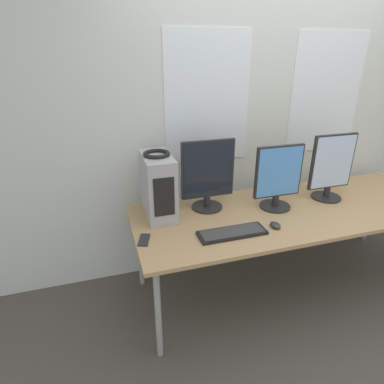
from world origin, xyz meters
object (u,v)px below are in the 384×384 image
object	(u,v)px
monitor_main	(208,176)
monitor_right_far	(331,168)
monitor_right_near	(278,178)
mouse	(275,225)
pc_tower	(158,186)
keyboard	(232,233)
cell_phone	(144,240)
headphones	(157,154)

from	to	relation	value
monitor_main	monitor_right_far	world-z (taller)	same
monitor_right_near	mouse	world-z (taller)	monitor_right_near
monitor_right_near	mouse	xyz separation A→B (m)	(-0.16, -0.28, -0.22)
pc_tower	monitor_main	world-z (taller)	monitor_main
keyboard	mouse	bearing A→B (deg)	-0.65
pc_tower	mouse	world-z (taller)	pc_tower
monitor_right_far	cell_phone	bearing A→B (deg)	-172.37
monitor_right_near	monitor_right_far	xyz separation A→B (m)	(0.49, 0.03, 0.02)
keyboard	monitor_right_near	bearing A→B (deg)	29.80
pc_tower	monitor_main	size ratio (longest dim) A/B	0.85
monitor_main	cell_phone	bearing A→B (deg)	-149.05
headphones	monitor_main	distance (m)	0.43
monitor_right_far	cell_phone	size ratio (longest dim) A/B	3.51
headphones	keyboard	bearing A→B (deg)	-46.36
pc_tower	keyboard	xyz separation A→B (m)	(0.40, -0.42, -0.22)
keyboard	cell_phone	distance (m)	0.58
monitor_main	monitor_right_far	bearing A→B (deg)	-6.84
keyboard	mouse	world-z (taller)	mouse
monitor_right_near	keyboard	size ratio (longest dim) A/B	1.07
monitor_main	keyboard	bearing A→B (deg)	-86.65
headphones	cell_phone	world-z (taller)	headphones
headphones	cell_phone	bearing A→B (deg)	-117.21
pc_tower	monitor_right_near	size ratio (longest dim) A/B	0.92
pc_tower	headphones	bearing A→B (deg)	90.00
pc_tower	mouse	xyz separation A→B (m)	(0.72, -0.43, -0.21)
keyboard	mouse	distance (m)	0.32
headphones	mouse	xyz separation A→B (m)	(0.72, -0.43, -0.45)
monitor_right_near	cell_phone	size ratio (longest dim) A/B	3.24
keyboard	monitor_main	bearing A→B (deg)	93.35
cell_phone	mouse	bearing A→B (deg)	11.32
monitor_right_near	keyboard	bearing A→B (deg)	-150.20
monitor_main	monitor_right_far	xyz separation A→B (m)	(1.00, -0.12, -0.00)
keyboard	cell_phone	world-z (taller)	keyboard
headphones	mouse	world-z (taller)	headphones
monitor_right_near	headphones	bearing A→B (deg)	170.66
monitor_main	monitor_right_near	world-z (taller)	monitor_main
mouse	pc_tower	bearing A→B (deg)	149.57
monitor_main	monitor_right_far	size ratio (longest dim) A/B	1.00
monitor_right_far	mouse	size ratio (longest dim) A/B	5.84
monitor_right_far	keyboard	bearing A→B (deg)	-162.78
monitor_right_near	mouse	distance (m)	0.39
mouse	cell_phone	world-z (taller)	mouse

